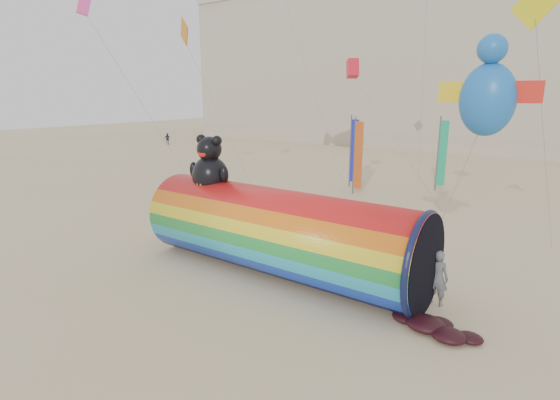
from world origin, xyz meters
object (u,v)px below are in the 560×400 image
Objects in this scene: windsock_assembly at (279,230)px; fabric_bundle at (433,326)px; hotel_building at (400,66)px; kite_handler at (438,278)px.

fabric_bundle is at bearing -8.13° from windsock_assembly.
fabric_bundle is (19.70, -46.87, -10.14)m from hotel_building.
hotel_building reaches higher than windsock_assembly.
hotel_building is at bearing -62.53° from kite_handler.
windsock_assembly is 4.26× the size of fabric_bundle.
windsock_assembly is 6.38m from fabric_bundle.
kite_handler is 0.71× the size of fabric_bundle.
fabric_bundle is (0.45, -1.78, -0.75)m from kite_handler.
hotel_building reaches higher than fabric_bundle.
fabric_bundle is at bearing -67.21° from hotel_building.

